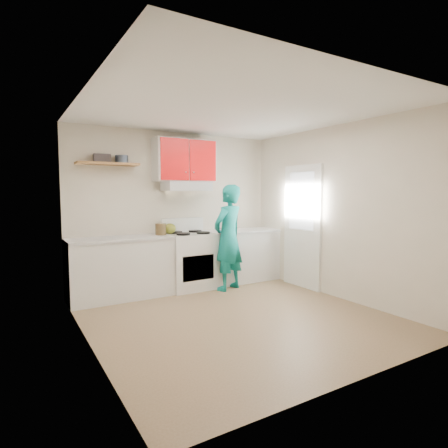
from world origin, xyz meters
TOP-DOWN VIEW (x-y plane):
  - floor at (0.00, 0.00)m, footprint 3.80×3.80m
  - ceiling at (0.00, 0.00)m, footprint 3.60×3.80m
  - back_wall at (0.00, 1.90)m, footprint 3.60×0.04m
  - front_wall at (0.00, -1.90)m, footprint 3.60×0.04m
  - left_wall at (-1.80, 0.00)m, footprint 0.04×3.80m
  - right_wall at (1.80, 0.00)m, footprint 0.04×3.80m
  - door at (1.78, 0.70)m, footprint 0.05×0.85m
  - door_glass at (1.75, 0.70)m, footprint 0.01×0.55m
  - counter_left at (-1.04, 1.60)m, footprint 1.52×0.60m
  - counter_right at (1.14, 1.60)m, footprint 1.32×0.60m
  - stove at (0.10, 1.57)m, footprint 0.76×0.65m
  - range_hood at (0.10, 1.68)m, footprint 0.76×0.44m
  - upper_cabinets at (0.10, 1.73)m, footprint 1.02×0.33m
  - shelf at (-1.15, 1.75)m, footprint 0.90×0.30m
  - books at (-1.23, 1.79)m, footprint 0.26×0.20m
  - tin at (-0.93, 1.78)m, footprint 0.21×0.21m
  - kettle at (-0.19, 1.70)m, footprint 0.22×0.22m
  - crock at (-0.39, 1.60)m, footprint 0.22×0.22m
  - cutting_board at (0.85, 1.58)m, footprint 0.30×0.23m
  - silicone_mat at (1.57, 1.54)m, footprint 0.39×0.34m
  - person at (0.61, 1.19)m, footprint 0.73×0.61m

SIDE VIEW (x-z plane):
  - floor at x=0.00m, z-range 0.00..0.00m
  - counter_left at x=-1.04m, z-range 0.00..0.90m
  - counter_right at x=1.14m, z-range 0.00..0.90m
  - stove at x=0.10m, z-range 0.00..0.92m
  - person at x=0.61m, z-range 0.00..1.72m
  - silicone_mat at x=1.57m, z-range 0.90..0.91m
  - cutting_board at x=0.85m, z-range 0.90..0.92m
  - crock at x=-0.39m, z-range 0.90..1.10m
  - kettle at x=-0.19m, z-range 0.92..1.09m
  - door at x=1.78m, z-range 0.00..2.05m
  - back_wall at x=0.00m, z-range 0.00..2.60m
  - front_wall at x=0.00m, z-range 0.00..2.60m
  - left_wall at x=-1.80m, z-range 0.00..2.60m
  - right_wall at x=1.80m, z-range 0.00..2.60m
  - door_glass at x=1.75m, z-range 0.98..1.92m
  - range_hood at x=0.10m, z-range 1.62..1.77m
  - shelf at x=-1.15m, z-range 2.00..2.04m
  - tin at x=-0.93m, z-range 2.04..2.16m
  - books at x=-1.23m, z-range 2.04..2.16m
  - upper_cabinets at x=0.10m, z-range 1.77..2.47m
  - ceiling at x=0.00m, z-range 2.58..2.62m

